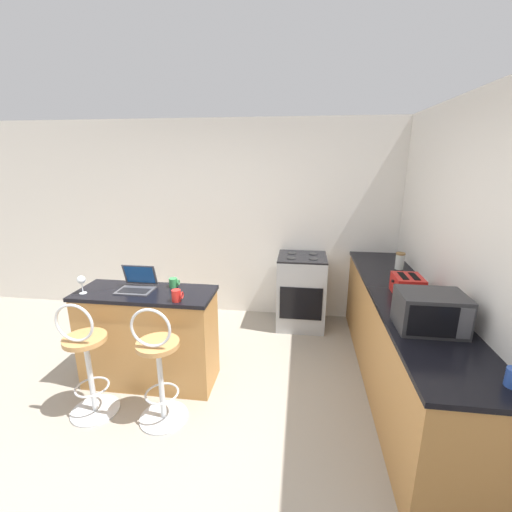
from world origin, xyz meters
TOP-DOWN VIEW (x-y plane):
  - ground_plane at (0.00, 0.00)m, footprint 20.00×20.00m
  - wall_back at (0.00, 2.43)m, footprint 12.00×0.06m
  - breakfast_bar at (-0.49, 0.71)m, footprint 1.27×0.50m
  - counter_right at (1.86, 0.95)m, footprint 0.61×2.93m
  - bar_stool_near at (-0.80, 0.21)m, footprint 0.40×0.40m
  - bar_stool_far at (-0.18, 0.21)m, footprint 0.40×0.40m
  - laptop at (-0.58, 0.76)m, footprint 0.32×0.26m
  - microwave at (1.83, 0.29)m, footprint 0.44×0.34m
  - toaster at (1.86, 0.95)m, footprint 0.26×0.29m
  - stove_range at (0.94, 2.09)m, footprint 0.60×0.59m
  - wine_glass_tall at (-1.02, 0.59)m, footprint 0.07×0.07m
  - mug_white at (2.05, 1.16)m, footprint 0.09×0.07m
  - mug_green at (-0.27, 0.85)m, footprint 0.10×0.08m
  - storage_jar at (1.99, 1.71)m, footprint 0.10×0.10m
  - mug_red at (-0.12, 0.53)m, footprint 0.10×0.08m

SIDE VIEW (x-z plane):
  - ground_plane at x=0.00m, z-range 0.00..0.00m
  - stove_range at x=0.94m, z-range 0.00..0.94m
  - counter_right at x=1.86m, z-range 0.00..0.94m
  - breakfast_bar at x=-0.49m, z-range 0.00..0.94m
  - bar_stool_near at x=-0.80m, z-range -0.03..1.02m
  - bar_stool_far at x=-0.18m, z-range -0.03..1.02m
  - mug_green at x=-0.27m, z-range 0.94..1.02m
  - mug_white at x=2.05m, z-range 0.94..1.02m
  - mug_red at x=-0.12m, z-range 0.94..1.04m
  - laptop at x=-0.58m, z-range 0.88..1.10m
  - toaster at x=1.86m, z-range 0.93..1.11m
  - storage_jar at x=1.99m, z-range 0.94..1.12m
  - wine_glass_tall at x=-1.02m, z-range 0.98..1.14m
  - microwave at x=1.83m, z-range 0.94..1.21m
  - wall_back at x=0.00m, z-range 0.00..2.60m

